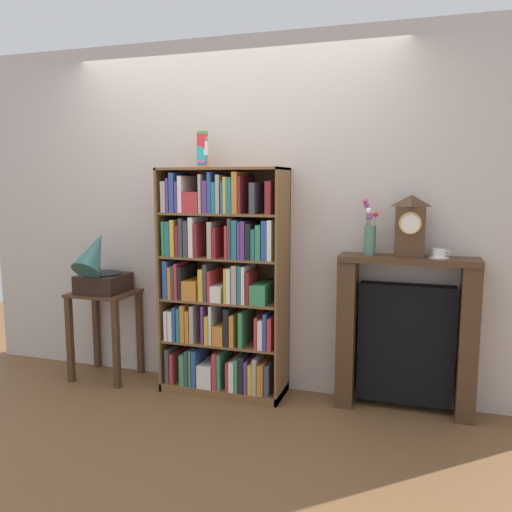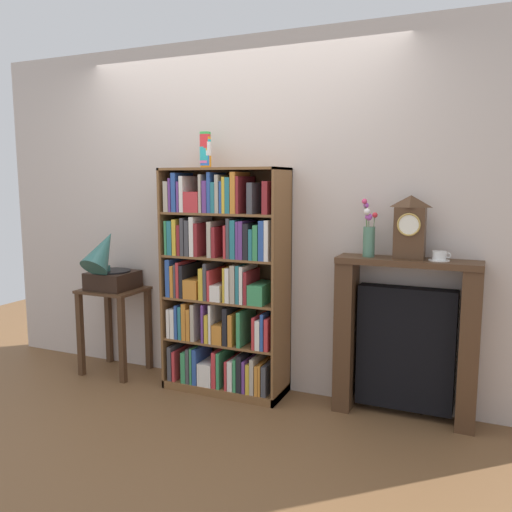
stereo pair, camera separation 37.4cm
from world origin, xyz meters
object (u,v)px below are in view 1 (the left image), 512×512
object	(u,v)px
gramophone	(99,268)
flower_vase	(370,234)
side_table_left	(105,317)
bookshelf	(221,287)
teacup_with_saucer	(439,254)
cup_stack	(203,150)
fireplace_mantel	(406,335)
mantel_clock	(410,226)

from	to	relation	value
gramophone	flower_vase	size ratio (longest dim) A/B	1.38
flower_vase	side_table_left	bearing A→B (deg)	-177.75
bookshelf	teacup_with_saucer	size ratio (longest dim) A/B	12.19
cup_stack	side_table_left	size ratio (longest dim) A/B	0.37
side_table_left	teacup_with_saucer	world-z (taller)	teacup_with_saucer
gramophone	fireplace_mantel	size ratio (longest dim) A/B	0.49
bookshelf	mantel_clock	size ratio (longest dim) A/B	4.07
fireplace_mantel	mantel_clock	distance (m)	0.75
gramophone	teacup_with_saucer	distance (m)	2.49
cup_stack	teacup_with_saucer	distance (m)	1.78
bookshelf	mantel_clock	bearing A→B (deg)	2.85
gramophone	fireplace_mantel	distance (m)	2.33
fireplace_mantel	mantel_clock	world-z (taller)	mantel_clock
cup_stack	flower_vase	size ratio (longest dim) A/B	0.68
gramophone	mantel_clock	xyz separation A→B (m)	(2.30, 0.13, 0.37)
fireplace_mantel	flower_vase	world-z (taller)	flower_vase
teacup_with_saucer	bookshelf	bearing A→B (deg)	-177.41
side_table_left	bookshelf	bearing A→B (deg)	0.79
fireplace_mantel	flower_vase	bearing A→B (deg)	-175.60
mantel_clock	flower_vase	world-z (taller)	mantel_clock
bookshelf	cup_stack	bearing A→B (deg)	167.10
gramophone	fireplace_mantel	xyz separation A→B (m)	(2.29, 0.16, -0.37)
fireplace_mantel	gramophone	bearing A→B (deg)	-176.12
bookshelf	gramophone	xyz separation A→B (m)	(-0.99, -0.07, 0.10)
bookshelf	gramophone	distance (m)	1.00
gramophone	bookshelf	bearing A→B (deg)	4.00
fireplace_mantel	bookshelf	bearing A→B (deg)	-176.22
mantel_clock	side_table_left	bearing A→B (deg)	-178.04
bookshelf	cup_stack	xyz separation A→B (m)	(-0.15, 0.03, 0.99)
bookshelf	flower_vase	bearing A→B (deg)	3.63
flower_vase	teacup_with_saucer	distance (m)	0.46
gramophone	flower_vase	xyz separation A→B (m)	(2.04, 0.14, 0.31)
gramophone	fireplace_mantel	world-z (taller)	gramophone
bookshelf	gramophone	world-z (taller)	bookshelf
side_table_left	mantel_clock	xyz separation A→B (m)	(2.30, 0.08, 0.77)
side_table_left	gramophone	distance (m)	0.41
mantel_clock	fireplace_mantel	bearing A→B (deg)	96.77
cup_stack	side_table_left	xyz separation A→B (m)	(-0.84, -0.05, -1.29)
cup_stack	gramophone	size ratio (longest dim) A/B	0.49
mantel_clock	gramophone	bearing A→B (deg)	-176.65
fireplace_mantel	flower_vase	xyz separation A→B (m)	(-0.26, -0.02, 0.68)
bookshelf	teacup_with_saucer	distance (m)	1.52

